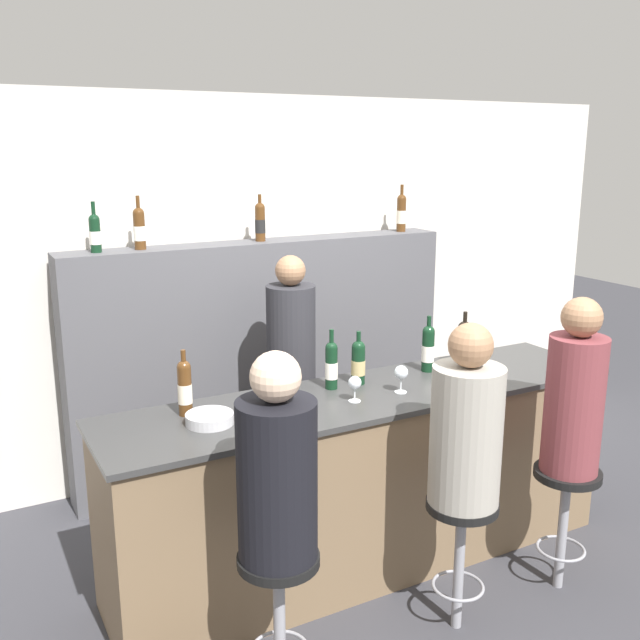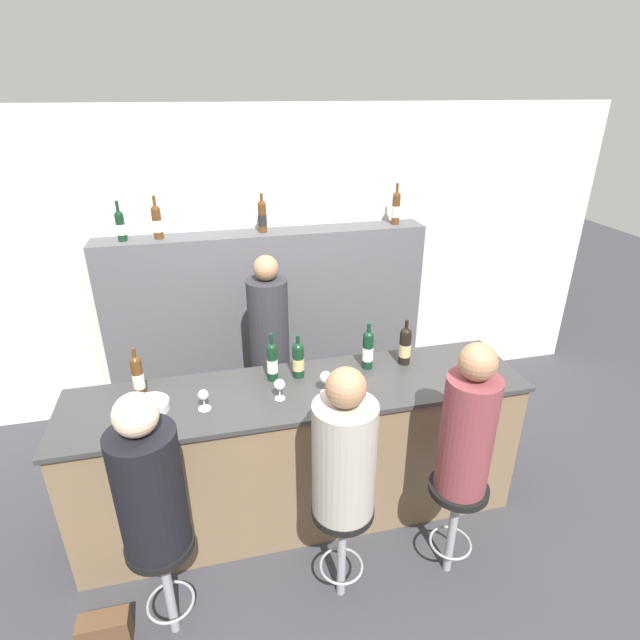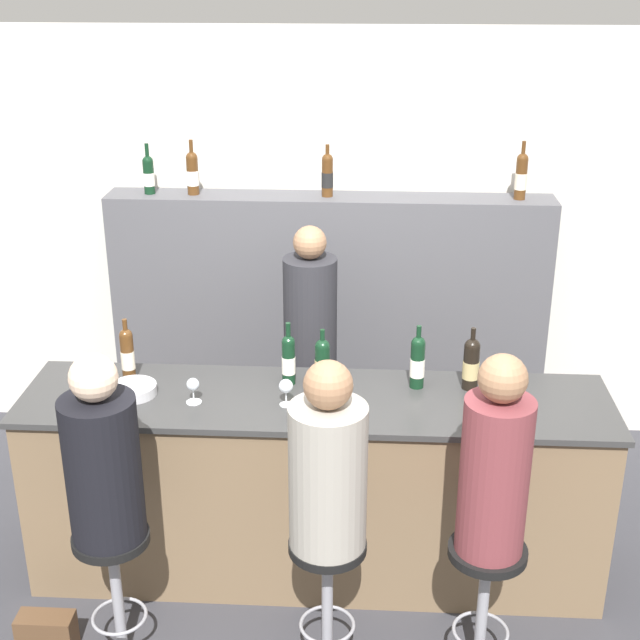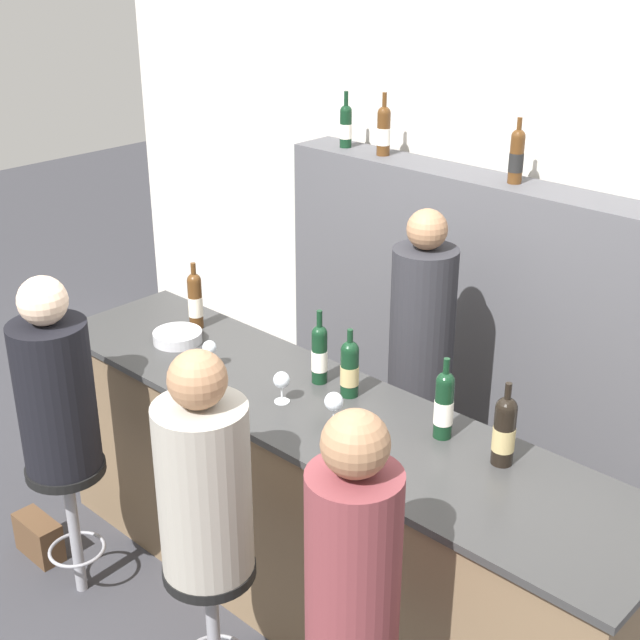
{
  "view_description": "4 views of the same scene",
  "coord_description": "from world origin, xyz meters",
  "px_view_note": "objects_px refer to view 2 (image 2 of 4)",
  "views": [
    {
      "loc": [
        -1.91,
        -2.69,
        2.28
      ],
      "look_at": [
        -0.24,
        0.41,
        1.4
      ],
      "focal_mm": 40.0,
      "sensor_mm": 36.0,
      "label": 1
    },
    {
      "loc": [
        -0.49,
        -2.26,
        2.69
      ],
      "look_at": [
        0.14,
        0.35,
        1.44
      ],
      "focal_mm": 28.0,
      "sensor_mm": 36.0,
      "label": 2
    },
    {
      "loc": [
        0.24,
        -3.49,
        3.01
      ],
      "look_at": [
        0.02,
        0.27,
        1.43
      ],
      "focal_mm": 50.0,
      "sensor_mm": 36.0,
      "label": 3
    },
    {
      "loc": [
        2.13,
        -1.94,
        2.77
      ],
      "look_at": [
        -0.05,
        0.37,
        1.34
      ],
      "focal_mm": 50.0,
      "sensor_mm": 36.0,
      "label": 4
    }
  ],
  "objects_px": {
    "wine_bottle_counter_3": "(368,349)",
    "guest_seated_left": "(148,483)",
    "wine_glass_0": "(203,396)",
    "wine_bottle_counter_2": "(298,359)",
    "guest_seated_right": "(468,427)",
    "bar_stool_middle": "(342,528)",
    "bar_stool_right": "(456,506)",
    "bar_stool_left": "(163,563)",
    "wine_bottle_backbar_1": "(157,222)",
    "handbag": "(105,631)",
    "wine_bottle_counter_0": "(138,376)",
    "wine_bottle_counter_4": "(405,345)",
    "wine_bottle_backbar_0": "(120,225)",
    "wine_glass_1": "(280,385)",
    "guest_seated_middle": "(344,452)",
    "bartender": "(270,363)",
    "wine_glass_2": "(326,378)",
    "wine_bottle_backbar_3": "(396,208)",
    "wine_bottle_backbar_2": "(262,216)",
    "metal_bowl": "(150,406)",
    "wine_bottle_counter_1": "(272,361)"
  },
  "relations": [
    {
      "from": "wine_bottle_counter_3",
      "to": "guest_seated_left",
      "type": "bearing_deg",
      "value": -148.3
    },
    {
      "from": "wine_bottle_counter_3",
      "to": "wine_glass_0",
      "type": "bearing_deg",
      "value": -167.92
    },
    {
      "from": "wine_bottle_counter_2",
      "to": "wine_glass_0",
      "type": "relative_size",
      "value": 2.32
    },
    {
      "from": "guest_seated_right",
      "to": "wine_bottle_counter_3",
      "type": "bearing_deg",
      "value": 108.75
    },
    {
      "from": "bar_stool_middle",
      "to": "guest_seated_right",
      "type": "distance_m",
      "value": 0.88
    },
    {
      "from": "guest_seated_left",
      "to": "bar_stool_right",
      "type": "distance_m",
      "value": 1.7
    },
    {
      "from": "bar_stool_left",
      "to": "wine_bottle_backbar_1",
      "type": "bearing_deg",
      "value": 89.15
    },
    {
      "from": "wine_bottle_backbar_1",
      "to": "handbag",
      "type": "xyz_separation_m",
      "value": [
        -0.38,
        -2.03,
        -1.67
      ]
    },
    {
      "from": "wine_bottle_counter_0",
      "to": "guest_seated_left",
      "type": "height_order",
      "value": "guest_seated_left"
    },
    {
      "from": "wine_bottle_counter_3",
      "to": "bar_stool_middle",
      "type": "bearing_deg",
      "value": -115.72
    },
    {
      "from": "wine_glass_0",
      "to": "guest_seated_left",
      "type": "distance_m",
      "value": 0.66
    },
    {
      "from": "wine_bottle_counter_4",
      "to": "wine_glass_0",
      "type": "bearing_deg",
      "value": -170.24
    },
    {
      "from": "wine_bottle_backbar_0",
      "to": "bar_stool_left",
      "type": "height_order",
      "value": "wine_bottle_backbar_0"
    },
    {
      "from": "wine_bottle_counter_3",
      "to": "wine_bottle_backbar_0",
      "type": "relative_size",
      "value": 1.08
    },
    {
      "from": "wine_bottle_backbar_0",
      "to": "wine_glass_1",
      "type": "height_order",
      "value": "wine_bottle_backbar_0"
    },
    {
      "from": "wine_bottle_counter_0",
      "to": "wine_glass_0",
      "type": "xyz_separation_m",
      "value": [
        0.37,
        -0.23,
        -0.05
      ]
    },
    {
      "from": "guest_seated_middle",
      "to": "bartender",
      "type": "height_order",
      "value": "bartender"
    },
    {
      "from": "wine_bottle_counter_0",
      "to": "wine_glass_2",
      "type": "height_order",
      "value": "wine_bottle_counter_0"
    },
    {
      "from": "guest_seated_right",
      "to": "wine_glass_1",
      "type": "bearing_deg",
      "value": 146.6
    },
    {
      "from": "wine_bottle_counter_2",
      "to": "bar_stool_middle",
      "type": "bearing_deg",
      "value": -85.27
    },
    {
      "from": "wine_bottle_backbar_1",
      "to": "bar_stool_right",
      "type": "distance_m",
      "value": 2.87
    },
    {
      "from": "wine_bottle_counter_2",
      "to": "bar_stool_left",
      "type": "distance_m",
      "value": 1.35
    },
    {
      "from": "wine_bottle_backbar_0",
      "to": "handbag",
      "type": "distance_m",
      "value": 2.63
    },
    {
      "from": "wine_bottle_backbar_3",
      "to": "bar_stool_right",
      "type": "relative_size",
      "value": 0.51
    },
    {
      "from": "wine_bottle_counter_0",
      "to": "bar_stool_right",
      "type": "xyz_separation_m",
      "value": [
        1.72,
        -0.83,
        -0.63
      ]
    },
    {
      "from": "wine_bottle_backbar_1",
      "to": "handbag",
      "type": "distance_m",
      "value": 2.66
    },
    {
      "from": "wine_bottle_counter_4",
      "to": "guest_seated_right",
      "type": "xyz_separation_m",
      "value": [
        0.02,
        -0.83,
        -0.07
      ]
    },
    {
      "from": "wine_bottle_backbar_2",
      "to": "metal_bowl",
      "type": "distance_m",
      "value": 1.79
    },
    {
      "from": "wine_bottle_counter_0",
      "to": "guest_seated_right",
      "type": "bearing_deg",
      "value": -25.67
    },
    {
      "from": "wine_bottle_backbar_0",
      "to": "bar_stool_middle",
      "type": "relative_size",
      "value": 0.45
    },
    {
      "from": "handbag",
      "to": "wine_glass_2",
      "type": "bearing_deg",
      "value": 23.99
    },
    {
      "from": "wine_bottle_backbar_3",
      "to": "bartender",
      "type": "distance_m",
      "value": 1.68
    },
    {
      "from": "bar_stool_right",
      "to": "wine_bottle_backbar_0",
      "type": "bearing_deg",
      "value": 132.37
    },
    {
      "from": "guest_seated_middle",
      "to": "guest_seated_right",
      "type": "xyz_separation_m",
      "value": [
        0.68,
        0.0,
        0.03
      ]
    },
    {
      "from": "bar_stool_right",
      "to": "guest_seated_left",
      "type": "bearing_deg",
      "value": 180.0
    },
    {
      "from": "wine_bottle_backbar_0",
      "to": "wine_bottle_backbar_1",
      "type": "height_order",
      "value": "wine_bottle_backbar_1"
    },
    {
      "from": "wine_bottle_counter_3",
      "to": "bar_stool_middle",
      "type": "xyz_separation_m",
      "value": [
        -0.4,
        -0.83,
        -0.63
      ]
    },
    {
      "from": "wine_bottle_counter_1",
      "to": "wine_glass_2",
      "type": "height_order",
      "value": "wine_bottle_counter_1"
    },
    {
      "from": "wine_bottle_backbar_3",
      "to": "guest_seated_left",
      "type": "relative_size",
      "value": 0.4
    },
    {
      "from": "guest_seated_left",
      "to": "guest_seated_right",
      "type": "distance_m",
      "value": 1.62
    },
    {
      "from": "wine_bottle_backbar_0",
      "to": "wine_bottle_backbar_1",
      "type": "distance_m",
      "value": 0.27
    },
    {
      "from": "wine_glass_2",
      "to": "wine_bottle_counter_0",
      "type": "bearing_deg",
      "value": 168.2
    },
    {
      "from": "wine_bottle_backbar_1",
      "to": "bartender",
      "type": "distance_m",
      "value": 1.38
    },
    {
      "from": "wine_bottle_counter_3",
      "to": "wine_bottle_backbar_2",
      "type": "relative_size",
      "value": 1.06
    },
    {
      "from": "guest_seated_left",
      "to": "handbag",
      "type": "xyz_separation_m",
      "value": [
        -0.35,
        0.0,
        -0.94
      ]
    },
    {
      "from": "wine_bottle_backbar_1",
      "to": "handbag",
      "type": "bearing_deg",
      "value": -100.56
    },
    {
      "from": "wine_bottle_counter_0",
      "to": "wine_bottle_counter_1",
      "type": "height_order",
      "value": "same"
    },
    {
      "from": "wine_bottle_counter_2",
      "to": "bar_stool_middle",
      "type": "xyz_separation_m",
      "value": [
        0.07,
        -0.83,
        -0.61
      ]
    },
    {
      "from": "metal_bowl",
      "to": "bar_stool_right",
      "type": "bearing_deg",
      "value": -21.81
    },
    {
      "from": "bar_stool_left",
      "to": "guest_seated_right",
      "type": "distance_m",
      "value": 1.71
    }
  ]
}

